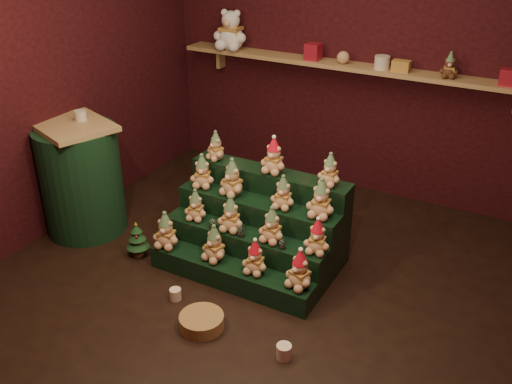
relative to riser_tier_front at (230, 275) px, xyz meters
The scene contains 40 objects.
ground 0.22m from the riser_tier_front, 44.16° to the left, with size 4.00×4.00×0.00m, color black.
back_wall 2.55m from the riser_tier_front, 86.31° to the left, with size 4.00×0.10×2.80m, color black.
front_wall 2.32m from the riser_tier_front, 85.78° to the right, with size 4.00×0.10×2.80m, color black.
left_wall 2.32m from the riser_tier_front, behind, with size 0.10×4.00×2.80m, color black.
back_shelf 2.35m from the riser_tier_front, 85.98° to the left, with size 3.60×0.26×0.24m.
riser_tier_front is the anchor object (origin of this frame).
riser_tier_midfront 0.24m from the riser_tier_front, 90.00° to the left, with size 1.40×0.22×0.36m, color black.
riser_tier_midback 0.48m from the riser_tier_front, 90.00° to the left, with size 1.40×0.22×0.54m, color black.
riser_tier_back 0.71m from the riser_tier_front, 90.00° to the left, with size 1.40×0.22×0.72m, color black.
teddy_0 0.64m from the riser_tier_front, behind, with size 0.22×0.20×0.31m, color tan, non-canonical shape.
teddy_1 0.28m from the riser_tier_front, behind, with size 0.21×0.19×0.30m, color tan, non-canonical shape.
teddy_2 0.32m from the riser_tier_front, ahead, with size 0.20×0.18×0.28m, color tan, non-canonical shape.
teddy_3 0.64m from the riser_tier_front, ahead, with size 0.22×0.20×0.31m, color tan, non-canonical shape.
teddy_4 0.64m from the riser_tier_front, 154.44° to the left, with size 0.19×0.17×0.26m, color tan, non-canonical shape.
teddy_5 0.48m from the riser_tier_front, 117.96° to the left, with size 0.21×0.19×0.29m, color tan, non-canonical shape.
teddy_6 0.53m from the riser_tier_front, 39.91° to the left, with size 0.21×0.19×0.29m, color tan, non-canonical shape.
teddy_7 0.78m from the riser_tier_front, 20.91° to the left, with size 0.20×0.18×0.28m, color tan, non-canonical shape.
teddy_8 0.91m from the riser_tier_front, 139.91° to the left, with size 0.20×0.18×0.29m, color tan, non-canonical shape.
teddy_9 0.78m from the riser_tier_front, 117.67° to the left, with size 0.22×0.20×0.31m, color tan, non-canonical shape.
teddy_10 0.77m from the riser_tier_front, 62.21° to the left, with size 0.19×0.17×0.27m, color tan, non-canonical shape.
teddy_11 0.93m from the riser_tier_front, 39.80° to the left, with size 0.22×0.20×0.31m, color tan, non-canonical shape.
teddy_12 1.11m from the riser_tier_front, 128.62° to the left, with size 0.18×0.16×0.25m, color tan, non-canonical shape.
teddy_13 1.01m from the riser_tier_front, 86.40° to the left, with size 0.21×0.19×0.30m, color tan, non-canonical shape.
teddy_14 1.13m from the riser_tier_front, 51.08° to the left, with size 0.19×0.17×0.26m, color tan, non-canonical shape.
snow_globe_a 0.43m from the riser_tier_front, 147.40° to the left, with size 0.06×0.06×0.08m.
snow_globe_b 0.35m from the riser_tier_front, 86.50° to the left, with size 0.06×0.06×0.08m.
snow_globe_c 0.51m from the riser_tier_front, 23.24° to the left, with size 0.06×0.06×0.08m.
side_table 1.66m from the riser_tier_front, behind, with size 0.81×0.75×1.02m.
table_ornament 1.89m from the riser_tier_front, behind, with size 0.10×0.10×0.08m, color beige.
mini_christmas_tree 0.90m from the riser_tier_front, behind, with size 0.19×0.19×0.33m.
mug_left 0.45m from the riser_tier_front, 125.87° to the right, with size 0.09×0.09×0.09m, color beige.
mug_right 0.90m from the riser_tier_front, 35.44° to the right, with size 0.10×0.10×0.10m, color beige.
wicker_basket 0.54m from the riser_tier_front, 80.32° to the right, with size 0.32×0.32×0.10m, color #A67A42.
white_bear 2.73m from the riser_tier_front, 120.40° to the left, with size 0.36×0.33×0.51m, color white, non-canonical shape.
brown_bear 2.61m from the riser_tier_front, 61.88° to the left, with size 0.16×0.14×0.22m, color #502A1A, non-canonical shape.
gift_tin_red_a 2.39m from the riser_tier_front, 96.78° to the left, with size 0.14×0.14×0.16m, color #A8192B.
gift_tin_cream 2.41m from the riser_tier_front, 77.11° to the left, with size 0.14×0.14×0.12m, color beige.
gift_tin_red_b 2.83m from the riser_tier_front, 52.30° to the left, with size 0.12×0.12×0.14m, color #A8192B.
shelf_plush_ball 2.37m from the riser_tier_front, 87.83° to the left, with size 0.12×0.12×0.12m, color tan.
scarf_gift_box 2.45m from the riser_tier_front, 72.30° to the left, with size 0.16×0.10×0.10m, color orange.
Camera 1 is at (1.83, -3.25, 2.70)m, focal length 40.00 mm.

